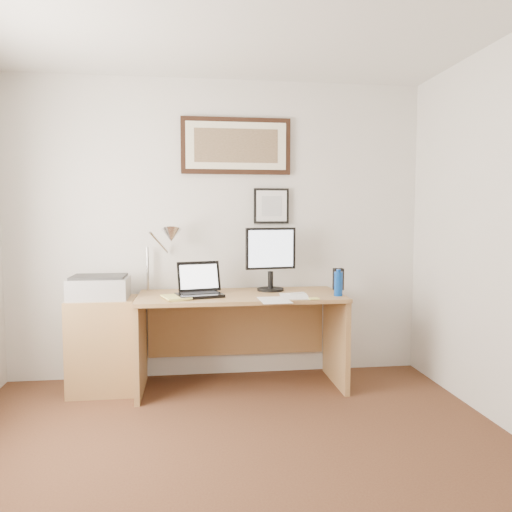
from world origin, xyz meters
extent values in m
plane|color=#4D2D1B|center=(0.00, 0.00, 0.00)|extent=(4.00, 4.00, 0.00)
cube|color=silver|center=(0.00, 2.00, 1.25)|extent=(3.50, 0.02, 2.50)
cube|color=olive|center=(-0.92, 1.68, 0.36)|extent=(0.50, 0.40, 0.73)
cylinder|color=#0B3B94|center=(0.89, 1.46, 0.84)|extent=(0.07, 0.07, 0.19)
cylinder|color=#0B3B94|center=(0.89, 1.46, 0.95)|extent=(0.03, 0.03, 0.02)
cube|color=black|center=(0.98, 1.76, 0.84)|extent=(0.08, 0.07, 0.18)
cube|color=white|center=(0.37, 1.32, 0.75)|extent=(0.23, 0.31, 0.00)
cube|color=white|center=(0.55, 1.46, 0.75)|extent=(0.25, 0.33, 0.00)
cube|color=#E7E46D|center=(0.66, 1.31, 0.76)|extent=(0.07, 0.07, 0.01)
cylinder|color=white|center=(0.59, 1.57, 0.76)|extent=(0.14, 0.06, 0.02)
imported|color=#E6DC6C|center=(-0.43, 1.45, 0.76)|extent=(0.24, 0.29, 0.02)
cube|color=olive|center=(0.15, 1.63, 0.73)|extent=(1.60, 0.70, 0.03)
cube|color=olive|center=(-0.63, 1.63, 0.36)|extent=(0.04, 0.65, 0.72)
cube|color=olive|center=(0.93, 1.63, 0.36)|extent=(0.04, 0.65, 0.72)
cube|color=olive|center=(0.15, 1.96, 0.45)|extent=(1.50, 0.03, 0.55)
cube|color=black|center=(-0.17, 1.55, 0.76)|extent=(0.39, 0.32, 0.02)
cube|color=black|center=(-0.17, 1.58, 0.78)|extent=(0.30, 0.19, 0.00)
cube|color=black|center=(-0.17, 1.68, 0.89)|extent=(0.35, 0.15, 0.23)
cube|color=white|center=(-0.17, 1.67, 0.89)|extent=(0.30, 0.12, 0.18)
cylinder|color=black|center=(0.41, 1.79, 0.76)|extent=(0.22, 0.22, 0.02)
cylinder|color=black|center=(0.41, 1.79, 0.84)|extent=(0.04, 0.04, 0.14)
cube|color=black|center=(0.41, 1.78, 1.10)|extent=(0.42, 0.10, 0.34)
cube|color=silver|center=(0.41, 1.76, 1.10)|extent=(0.38, 0.07, 0.30)
cube|color=#A4A4A7|center=(-0.94, 1.69, 0.81)|extent=(0.44, 0.34, 0.16)
cube|color=#2C2C2C|center=(-0.94, 1.69, 0.90)|extent=(0.40, 0.30, 0.02)
cylinder|color=silver|center=(-0.59, 1.92, 0.93)|extent=(0.02, 0.02, 0.36)
cylinder|color=silver|center=(-0.49, 1.86, 1.15)|extent=(0.15, 0.23, 0.19)
cone|color=silver|center=(-0.39, 1.80, 1.21)|extent=(0.16, 0.18, 0.15)
cube|color=black|center=(0.15, 1.98, 1.95)|extent=(0.92, 0.03, 0.47)
cube|color=#F4EDCC|center=(0.15, 1.96, 1.95)|extent=(0.84, 0.01, 0.39)
cube|color=brown|center=(0.15, 1.95, 1.95)|extent=(0.70, 0.00, 0.28)
cube|color=black|center=(0.45, 1.98, 1.45)|extent=(0.30, 0.02, 0.30)
cube|color=white|center=(0.45, 1.96, 1.45)|extent=(0.26, 0.00, 0.26)
cube|color=#B5BABF|center=(0.45, 1.96, 1.45)|extent=(0.17, 0.00, 0.17)
camera|label=1|loc=(-0.23, -2.24, 1.37)|focal=35.00mm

